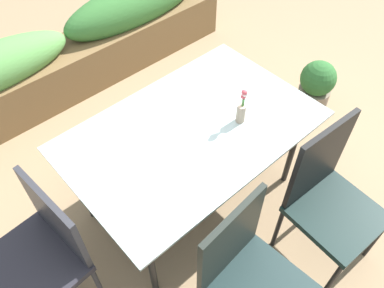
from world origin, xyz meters
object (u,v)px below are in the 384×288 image
dining_table (192,134)px  planter_box (72,53)px  potted_plant (315,88)px  chair_near_right (329,195)px  chair_near_left (248,274)px  chair_end_left (38,254)px  flower_vase (242,107)px

dining_table → planter_box: planter_box is taller
planter_box → potted_plant: size_ratio=6.17×
chair_near_right → chair_near_left: 0.69m
potted_plant → chair_near_left: bearing=-156.0°
potted_plant → chair_end_left: bearing=179.2°
dining_table → chair_end_left: (-1.06, 0.01, -0.14)m
flower_vase → potted_plant: 1.24m
chair_near_left → potted_plant: bearing=-160.3°
chair_near_right → dining_table: bearing=-62.4°
dining_table → chair_near_left: 0.87m
chair_end_left → planter_box: 1.99m
dining_table → planter_box: 1.68m
chair_near_left → potted_plant: (1.71, 0.76, -0.29)m
chair_end_left → flower_vase: bearing=-100.8°
dining_table → potted_plant: (1.36, -0.03, -0.41)m
dining_table → planter_box: size_ratio=0.47×
chair_near_right → chair_near_left: chair_near_right is taller
flower_vase → planter_box: (-0.21, 1.79, -0.48)m
chair_near_left → potted_plant: size_ratio=1.90×
planter_box → chair_near_left: bearing=-99.4°
dining_table → potted_plant: dining_table is taller
chair_near_left → chair_end_left: (-0.71, 0.79, -0.02)m
chair_near_left → chair_end_left: bearing=-52.4°
chair_near_right → flower_vase: 0.70m
chair_near_right → chair_end_left: bearing=-25.6°
chair_near_right → flower_vase: size_ratio=4.06×
chair_near_left → chair_end_left: chair_near_left is taller
chair_near_right → chair_near_left: size_ratio=1.02×
chair_near_right → flower_vase: (-0.08, 0.64, 0.28)m
flower_vase → chair_near_right: bearing=-82.9°
chair_near_left → flower_vase: size_ratio=3.98×
planter_box → flower_vase: bearing=-83.4°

